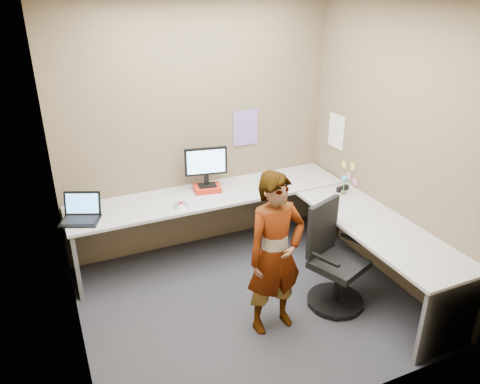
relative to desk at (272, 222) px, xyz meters
name	(u,v)px	position (x,y,z in m)	size (l,w,h in m)	color
ground	(249,302)	(-0.44, -0.39, -0.59)	(3.00, 3.00, 0.00)	#242429
wall_back	(198,129)	(-0.44, 0.91, 0.76)	(3.00, 3.00, 0.00)	brown
wall_right	(393,147)	(1.06, -0.39, 0.76)	(2.70, 2.70, 0.00)	brown
wall_left	(59,203)	(-1.94, -0.39, 0.76)	(2.70, 2.70, 0.00)	brown
desk	(272,222)	(0.00, 0.00, 0.00)	(2.98, 2.58, 0.73)	#A8A8A8
paper_ream	(207,188)	(-0.44, 0.67, 0.17)	(0.28, 0.21, 0.06)	#B72612
monitor	(206,164)	(-0.44, 0.69, 0.45)	(0.45, 0.16, 0.42)	black
laptop	(81,213)	(-1.75, 0.55, 0.20)	(0.43, 0.40, 0.25)	black
trackball_mouse	(181,205)	(-0.82, 0.40, 0.17)	(0.12, 0.08, 0.07)	#B7B7BC
origami	(181,206)	(-0.83, 0.36, 0.17)	(0.10, 0.10, 0.06)	white
stapler	(342,188)	(0.88, 0.08, 0.17)	(0.15, 0.04, 0.06)	black
flower	(344,182)	(0.84, 0.00, 0.28)	(0.07, 0.07, 0.22)	brown
calendar_purple	(246,128)	(0.11, 0.90, 0.71)	(0.30, 0.01, 0.40)	#846BB7
calendar_white	(336,131)	(1.05, 0.51, 0.66)	(0.01, 0.28, 0.38)	white
sticky_note_a	(353,167)	(1.05, 0.16, 0.36)	(0.01, 0.07, 0.07)	#F2E059
sticky_note_b	(349,176)	(1.05, 0.21, 0.23)	(0.01, 0.07, 0.07)	pink
sticky_note_c	(355,182)	(1.05, 0.09, 0.21)	(0.01, 0.07, 0.07)	pink
sticky_note_d	(344,165)	(1.05, 0.31, 0.33)	(0.01, 0.07, 0.07)	#F2E059
office_chair	(333,265)	(0.28, -0.68, -0.18)	(0.57, 0.57, 0.99)	black
person	(275,254)	(-0.37, -0.75, 0.14)	(0.53, 0.35, 1.46)	#999399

